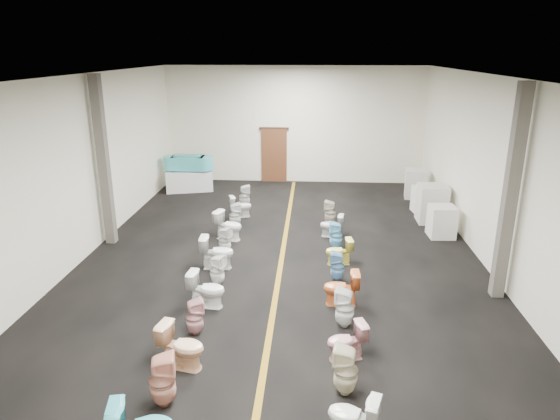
# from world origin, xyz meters

# --- Properties ---
(floor) EXTENTS (16.00, 16.00, 0.00)m
(floor) POSITION_xyz_m (0.00, 0.00, 0.00)
(floor) COLOR black
(floor) RESTS_ON ground
(ceiling) EXTENTS (16.00, 16.00, 0.00)m
(ceiling) POSITION_xyz_m (0.00, 0.00, 4.50)
(ceiling) COLOR black
(ceiling) RESTS_ON ground
(wall_back) EXTENTS (10.00, 0.00, 10.00)m
(wall_back) POSITION_xyz_m (0.00, 8.00, 2.25)
(wall_back) COLOR silver
(wall_back) RESTS_ON ground
(wall_front) EXTENTS (10.00, 0.00, 10.00)m
(wall_front) POSITION_xyz_m (0.00, -8.00, 2.25)
(wall_front) COLOR silver
(wall_front) RESTS_ON ground
(wall_left) EXTENTS (0.00, 16.00, 16.00)m
(wall_left) POSITION_xyz_m (-5.00, 0.00, 2.25)
(wall_left) COLOR silver
(wall_left) RESTS_ON ground
(wall_right) EXTENTS (0.00, 16.00, 16.00)m
(wall_right) POSITION_xyz_m (5.00, 0.00, 2.25)
(wall_right) COLOR silver
(wall_right) RESTS_ON ground
(aisle_stripe) EXTENTS (0.12, 15.60, 0.01)m
(aisle_stripe) POSITION_xyz_m (0.00, 0.00, 0.00)
(aisle_stripe) COLOR #8D6814
(aisle_stripe) RESTS_ON floor
(back_door) EXTENTS (1.00, 0.10, 2.10)m
(back_door) POSITION_xyz_m (-0.80, 7.94, 1.05)
(back_door) COLOR #562D19
(back_door) RESTS_ON floor
(door_frame) EXTENTS (1.15, 0.08, 0.10)m
(door_frame) POSITION_xyz_m (-0.80, 7.95, 2.12)
(door_frame) COLOR #331C11
(door_frame) RESTS_ON back_door
(column_left) EXTENTS (0.25, 0.25, 4.50)m
(column_left) POSITION_xyz_m (-4.75, 1.00, 2.25)
(column_left) COLOR #59544C
(column_left) RESTS_ON floor
(column_right) EXTENTS (0.25, 0.25, 4.50)m
(column_right) POSITION_xyz_m (4.75, -1.50, 2.25)
(column_right) COLOR #59544C
(column_right) RESTS_ON floor
(display_table) EXTENTS (1.87, 1.27, 0.76)m
(display_table) POSITION_xyz_m (-3.88, 6.37, 0.38)
(display_table) COLOR silver
(display_table) RESTS_ON floor
(bathtub) EXTENTS (1.86, 0.66, 0.55)m
(bathtub) POSITION_xyz_m (-3.88, 6.37, 1.07)
(bathtub) COLOR #3FB0B7
(bathtub) RESTS_ON display_table
(appliance_crate_a) EXTENTS (0.73, 0.73, 0.89)m
(appliance_crate_a) POSITION_xyz_m (4.40, 2.05, 0.45)
(appliance_crate_a) COLOR silver
(appliance_crate_a) RESTS_ON floor
(appliance_crate_b) EXTENTS (0.84, 0.84, 1.15)m
(appliance_crate_b) POSITION_xyz_m (4.40, 3.33, 0.57)
(appliance_crate_b) COLOR beige
(appliance_crate_b) RESTS_ON floor
(appliance_crate_c) EXTENTS (0.83, 0.83, 0.84)m
(appliance_crate_c) POSITION_xyz_m (4.40, 4.23, 0.42)
(appliance_crate_c) COLOR silver
(appliance_crate_c) RESTS_ON floor
(appliance_crate_d) EXTENTS (0.81, 0.81, 1.02)m
(appliance_crate_d) POSITION_xyz_m (4.40, 5.95, 0.51)
(appliance_crate_d) COLOR silver
(appliance_crate_d) RESTS_ON floor
(toilet_left_1) EXTENTS (0.48, 0.48, 0.86)m
(toilet_left_1) POSITION_xyz_m (-1.40, -5.43, 0.43)
(toilet_left_1) COLOR #E69E87
(toilet_left_1) RESTS_ON floor
(toilet_left_2) EXTENTS (0.85, 0.59, 0.79)m
(toilet_left_2) POSITION_xyz_m (-1.36, -4.48, 0.39)
(toilet_left_2) COLOR #FFC898
(toilet_left_2) RESTS_ON floor
(toilet_left_3) EXTENTS (0.43, 0.42, 0.71)m
(toilet_left_3) POSITION_xyz_m (-1.38, -3.47, 0.36)
(toilet_left_3) COLOR #D29799
(toilet_left_3) RESTS_ON floor
(toilet_left_4) EXTENTS (0.79, 0.50, 0.77)m
(toilet_left_4) POSITION_xyz_m (-1.38, -2.40, 0.38)
(toilet_left_4) COLOR white
(toilet_left_4) RESTS_ON floor
(toilet_left_5) EXTENTS (0.43, 0.43, 0.72)m
(toilet_left_5) POSITION_xyz_m (-1.34, -1.43, 0.36)
(toilet_left_5) COLOR white
(toilet_left_5) RESTS_ON floor
(toilet_left_6) EXTENTS (0.81, 0.48, 0.81)m
(toilet_left_6) POSITION_xyz_m (-1.52, -0.50, 0.41)
(toilet_left_6) COLOR white
(toilet_left_6) RESTS_ON floor
(toilet_left_7) EXTENTS (0.42, 0.41, 0.71)m
(toilet_left_7) POSITION_xyz_m (-1.50, 0.43, 0.35)
(toilet_left_7) COLOR white
(toilet_left_7) RESTS_ON floor
(toilet_left_8) EXTENTS (0.89, 0.69, 0.80)m
(toilet_left_8) POSITION_xyz_m (-1.56, 1.42, 0.40)
(toilet_left_8) COLOR white
(toilet_left_8) RESTS_ON floor
(toilet_left_9) EXTENTS (0.43, 0.42, 0.75)m
(toilet_left_9) POSITION_xyz_m (-1.54, 2.44, 0.37)
(toilet_left_9) COLOR silver
(toilet_left_9) RESTS_ON floor
(toilet_left_10) EXTENTS (0.78, 0.59, 0.70)m
(toilet_left_10) POSITION_xyz_m (-1.51, 3.37, 0.35)
(toilet_left_10) COLOR white
(toilet_left_10) RESTS_ON floor
(toilet_left_11) EXTENTS (0.42, 0.41, 0.77)m
(toilet_left_11) POSITION_xyz_m (-1.52, 4.40, 0.38)
(toilet_left_11) COLOR silver
(toilet_left_11) RESTS_ON floor
(toilet_right_1) EXTENTS (0.79, 0.59, 0.71)m
(toilet_right_1) POSITION_xyz_m (1.35, -5.93, 0.36)
(toilet_right_1) COLOR white
(toilet_right_1) RESTS_ON floor
(toilet_right_2) EXTENTS (0.44, 0.44, 0.83)m
(toilet_right_2) POSITION_xyz_m (1.31, -4.98, 0.41)
(toilet_right_2) COLOR beige
(toilet_right_2) RESTS_ON floor
(toilet_right_3) EXTENTS (0.75, 0.56, 0.68)m
(toilet_right_3) POSITION_xyz_m (1.37, -4.07, 0.34)
(toilet_right_3) COLOR #D7999C
(toilet_right_3) RESTS_ON floor
(toilet_right_4) EXTENTS (0.44, 0.43, 0.80)m
(toilet_right_4) POSITION_xyz_m (1.40, -3.02, 0.40)
(toilet_right_4) COLOR white
(toilet_right_4) RESTS_ON floor
(toilet_right_5) EXTENTS (0.74, 0.44, 0.74)m
(toilet_right_5) POSITION_xyz_m (1.38, -2.14, 0.37)
(toilet_right_5) COLOR orange
(toilet_right_5) RESTS_ON floor
(toilet_right_6) EXTENTS (0.36, 0.35, 0.71)m
(toilet_right_6) POSITION_xyz_m (1.35, -1.02, 0.35)
(toilet_right_6) COLOR #71A7D0
(toilet_right_6) RESTS_ON floor
(toilet_right_7) EXTENTS (0.70, 0.47, 0.66)m
(toilet_right_7) POSITION_xyz_m (1.43, -0.08, 0.33)
(toilet_right_7) COLOR #F3E75D
(toilet_right_7) RESTS_ON floor
(toilet_right_8) EXTENTS (0.35, 0.34, 0.75)m
(toilet_right_8) POSITION_xyz_m (1.39, 0.93, 0.37)
(toilet_right_8) COLOR #7CCEF5
(toilet_right_8) RESTS_ON floor
(toilet_right_9) EXTENTS (0.70, 0.46, 0.67)m
(toilet_right_9) POSITION_xyz_m (1.31, 1.82, 0.33)
(toilet_right_9) COLOR silver
(toilet_right_9) RESTS_ON floor
(toilet_right_10) EXTENTS (0.40, 0.39, 0.74)m
(toilet_right_10) POSITION_xyz_m (1.30, 2.87, 0.37)
(toilet_right_10) COLOR beige
(toilet_right_10) RESTS_ON floor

